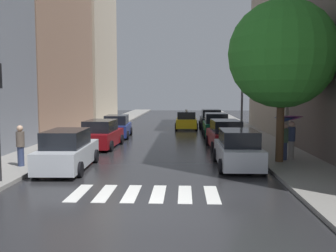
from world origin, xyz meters
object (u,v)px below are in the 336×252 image
(taxi_midroad, at_px, (186,121))
(parked_car_right_nearest, at_px, (238,150))
(parked_car_right_fourth, at_px, (211,120))
(lamp_post_right, at_px, (242,76))
(parked_car_left_nearest, at_px, (68,151))
(pedestrian_foreground, at_px, (20,145))
(pedestrian_far_side, at_px, (285,130))
(parked_car_left_third, at_px, (117,127))
(pedestrian_by_kerb, at_px, (292,128))
(parked_car_left_second, at_px, (101,135))
(parked_car_right_third, at_px, (216,126))
(parked_car_right_second, at_px, (225,135))
(street_tree_right, at_px, (282,54))

(taxi_midroad, bearing_deg, parked_car_right_nearest, -172.48)
(parked_car_right_fourth, relative_size, lamp_post_right, 0.54)
(parked_car_left_nearest, height_order, pedestrian_foreground, pedestrian_foreground)
(parked_car_right_nearest, xyz_separation_m, pedestrian_foreground, (-9.67, -0.85, 0.31))
(parked_car_right_nearest, relative_size, pedestrian_far_side, 2.15)
(pedestrian_foreground, bearing_deg, parked_car_left_third, 107.02)
(pedestrian_by_kerb, bearing_deg, parked_car_left_second, 24.87)
(pedestrian_foreground, bearing_deg, taxi_midroad, 95.79)
(parked_car_left_second, xyz_separation_m, pedestrian_far_side, (9.93, -4.51, 0.82))
(pedestrian_by_kerb, bearing_deg, parked_car_right_third, -27.81)
(parked_car_left_third, relative_size, pedestrian_foreground, 2.34)
(parked_car_right_fourth, bearing_deg, parked_car_right_second, 179.34)
(parked_car_right_third, relative_size, parked_car_right_fourth, 1.01)
(taxi_midroad, height_order, street_tree_right, street_tree_right)
(parked_car_right_nearest, xyz_separation_m, parked_car_right_fourth, (0.07, 18.26, 0.04))
(parked_car_right_fourth, relative_size, pedestrian_foreground, 2.29)
(parked_car_left_third, xyz_separation_m, parked_car_right_nearest, (7.51, -10.90, 0.01))
(lamp_post_right, bearing_deg, parked_car_left_second, -151.88)
(pedestrian_foreground, bearing_deg, parked_car_right_nearest, 32.49)
(parked_car_left_third, height_order, pedestrian_by_kerb, pedestrian_by_kerb)
(parked_car_left_third, xyz_separation_m, taxi_midroad, (5.28, 6.98, -0.03))
(parked_car_left_third, xyz_separation_m, pedestrian_far_side, (9.90, -9.72, 0.83))
(parked_car_left_nearest, height_order, taxi_midroad, taxi_midroad)
(parked_car_left_second, distance_m, parked_car_right_second, 7.57)
(pedestrian_far_side, distance_m, lamp_post_right, 9.96)
(parked_car_right_third, xyz_separation_m, pedestrian_foreground, (-9.66, -12.66, 0.27))
(parked_car_right_third, height_order, pedestrian_far_side, pedestrian_far_side)
(taxi_midroad, relative_size, street_tree_right, 0.58)
(parked_car_right_nearest, height_order, taxi_midroad, taxi_midroad)
(parked_car_right_nearest, relative_size, street_tree_right, 0.59)
(parked_car_right_nearest, distance_m, parked_car_right_second, 5.59)
(taxi_midroad, distance_m, pedestrian_far_side, 17.36)
(parked_car_left_second, height_order, pedestrian_far_side, pedestrian_far_side)
(lamp_post_right, bearing_deg, parked_car_right_nearest, -99.53)
(parked_car_right_third, bearing_deg, street_tree_right, -169.10)
(taxi_midroad, bearing_deg, pedestrian_foreground, 158.75)
(pedestrian_far_side, xyz_separation_m, street_tree_right, (-0.34, -0.45, 3.53))
(parked_car_right_nearest, bearing_deg, pedestrian_far_side, -64.04)
(taxi_midroad, bearing_deg, parked_car_right_third, -159.50)
(parked_car_right_fourth, xyz_separation_m, taxi_midroad, (-2.30, -0.37, -0.07))
(parked_car_right_third, relative_size, pedestrian_foreground, 2.31)
(pedestrian_by_kerb, height_order, street_tree_right, street_tree_right)
(parked_car_left_second, bearing_deg, pedestrian_far_side, -112.48)
(parked_car_right_second, bearing_deg, parked_car_left_second, 86.51)
(parked_car_right_fourth, bearing_deg, street_tree_right, -174.05)
(parked_car_left_second, distance_m, pedestrian_foreground, 6.89)
(parked_car_right_fourth, relative_size, pedestrian_by_kerb, 1.99)
(parked_car_right_nearest, height_order, parked_car_right_fourth, parked_car_right_fourth)
(parked_car_right_nearest, distance_m, taxi_midroad, 18.02)
(parked_car_left_third, height_order, parked_car_right_third, parked_car_right_third)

